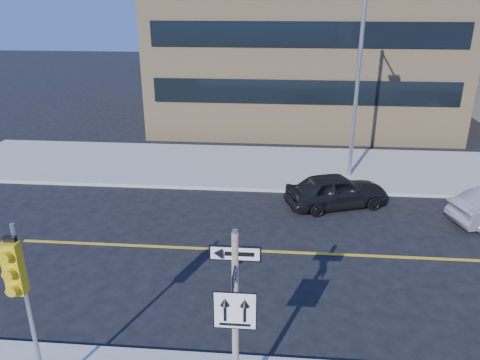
# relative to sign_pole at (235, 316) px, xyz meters

# --- Properties ---
(ground) EXTENTS (120.00, 120.00, 0.00)m
(ground) POSITION_rel_sign_pole_xyz_m (0.00, 2.51, -2.44)
(ground) COLOR black
(ground) RESTS_ON ground
(sign_pole) EXTENTS (0.92, 0.92, 4.06)m
(sign_pole) POSITION_rel_sign_pole_xyz_m (0.00, 0.00, 0.00)
(sign_pole) COLOR beige
(sign_pole) RESTS_ON near_sidewalk
(traffic_signal) EXTENTS (0.32, 0.45, 4.00)m
(traffic_signal) POSITION_rel_sign_pole_xyz_m (-4.00, -0.15, 0.59)
(traffic_signal) COLOR gray
(traffic_signal) RESTS_ON near_sidewalk
(parked_car_a) EXTENTS (2.87, 4.35, 1.38)m
(parked_car_a) POSITION_rel_sign_pole_xyz_m (3.05, 10.31, -1.75)
(parked_car_a) COLOR black
(parked_car_a) RESTS_ON ground
(streetlight_a) EXTENTS (0.55, 2.25, 8.00)m
(streetlight_a) POSITION_rel_sign_pole_xyz_m (4.00, 13.27, 2.32)
(streetlight_a) COLOR gray
(streetlight_a) RESTS_ON far_sidewalk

